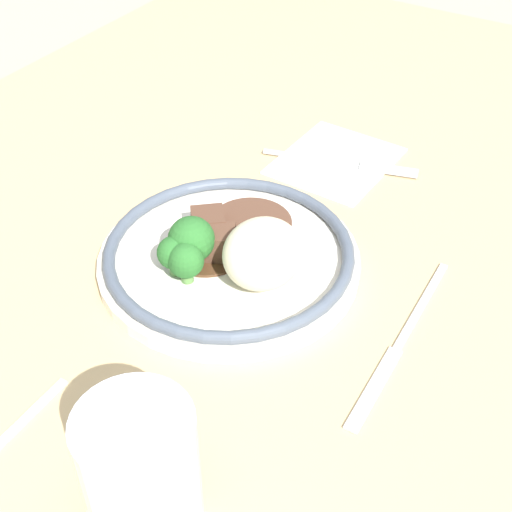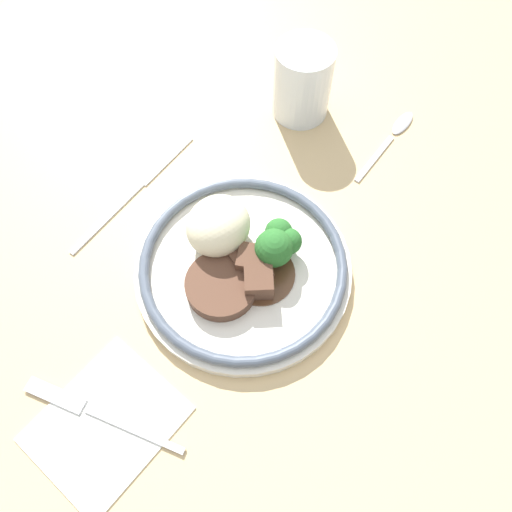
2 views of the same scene
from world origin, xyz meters
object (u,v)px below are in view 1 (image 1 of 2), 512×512
(juice_glass, at_px, (141,475))
(plate, at_px, (231,253))
(fork, at_px, (355,165))
(knife, at_px, (399,345))

(juice_glass, bearing_deg, plate, -159.95)
(juice_glass, relative_size, fork, 0.57)
(juice_glass, xyz_separation_m, fork, (-0.46, -0.06, -0.04))
(plate, relative_size, knife, 1.13)
(juice_glass, height_order, fork, juice_glass)
(plate, bearing_deg, fork, 173.73)
(plate, height_order, juice_glass, juice_glass)
(plate, height_order, fork, plate)
(plate, distance_m, fork, 0.22)
(plate, distance_m, juice_glass, 0.26)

